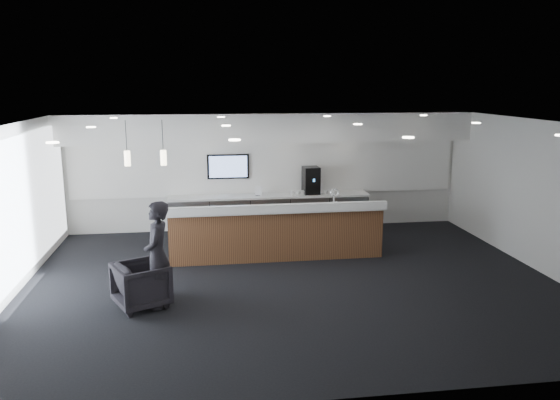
{
  "coord_description": "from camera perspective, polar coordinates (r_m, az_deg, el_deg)",
  "views": [
    {
      "loc": [
        -1.62,
        -9.72,
        3.71
      ],
      "look_at": [
        -0.05,
        1.3,
        1.31
      ],
      "focal_mm": 35.0,
      "sensor_mm": 36.0,
      "label": 1
    }
  ],
  "objects": [
    {
      "name": "right_wall",
      "position": [
        11.97,
        25.67,
        0.3
      ],
      "size": [
        0.02,
        8.0,
        3.0
      ],
      "primitive_type": "cube",
      "color": "silver",
      "rests_on": "ground"
    },
    {
      "name": "cup_2",
      "position": [
        13.86,
        4.12,
        0.84
      ],
      "size": [
        0.14,
        0.14,
        0.1
      ],
      "primitive_type": "imported",
      "rotation": [
        0.0,
        0.0,
        1.29
      ],
      "color": "white",
      "rests_on": "back_credenza"
    },
    {
      "name": "cup_4",
      "position": [
        13.8,
        2.98,
        0.81
      ],
      "size": [
        0.15,
        0.15,
        0.1
      ],
      "primitive_type": "imported",
      "rotation": [
        0.0,
        0.0,
        2.58
      ],
      "color": "white",
      "rests_on": "back_credenza"
    },
    {
      "name": "lounge_guest",
      "position": [
        9.36,
        -12.68,
        -5.6
      ],
      "size": [
        0.46,
        0.68,
        1.81
      ],
      "primitive_type": "imported",
      "rotation": [
        0.0,
        0.0,
        -1.62
      ],
      "color": "black",
      "rests_on": "ground"
    },
    {
      "name": "wall_tv",
      "position": [
        13.8,
        -5.44,
        3.5
      ],
      "size": [
        1.05,
        0.08,
        0.62
      ],
      "color": "black",
      "rests_on": "back_wall"
    },
    {
      "name": "cup_6",
      "position": [
        13.75,
        1.84,
        0.78
      ],
      "size": [
        0.16,
        0.16,
        0.1
      ],
      "primitive_type": "imported",
      "rotation": [
        0.0,
        0.0,
        3.87
      ],
      "color": "white",
      "rests_on": "back_credenza"
    },
    {
      "name": "service_counter",
      "position": [
        11.72,
        -0.37,
        -3.35
      ],
      "size": [
        4.62,
        0.8,
        1.49
      ],
      "rotation": [
        0.0,
        0.0,
        0.01
      ],
      "color": "#4B2A19",
      "rests_on": "ground"
    },
    {
      "name": "pendant_right",
      "position": [
        10.73,
        -15.99,
        3.86
      ],
      "size": [
        0.12,
        0.12,
        0.3
      ],
      "primitive_type": "cylinder",
      "color": "#FFEFC6",
      "rests_on": "ceiling"
    },
    {
      "name": "info_sign_left",
      "position": [
        13.63,
        -2.26,
        0.95
      ],
      "size": [
        0.17,
        0.07,
        0.23
      ],
      "primitive_type": "cube",
      "rotation": [
        0.0,
        0.0,
        -0.31
      ],
      "color": "white",
      "rests_on": "back_credenza"
    },
    {
      "name": "cup_7",
      "position": [
        13.73,
        1.26,
        0.77
      ],
      "size": [
        0.13,
        0.13,
        0.1
      ],
      "primitive_type": "imported",
      "rotation": [
        0.0,
        0.0,
        4.52
      ],
      "color": "white",
      "rests_on": "back_credenza"
    },
    {
      "name": "back_credenza",
      "position": [
        13.84,
        -1.15,
        -1.36
      ],
      "size": [
        5.06,
        0.66,
        0.95
      ],
      "color": "gray",
      "rests_on": "ground"
    },
    {
      "name": "alcove_panel",
      "position": [
        13.95,
        -1.34,
        3.44
      ],
      "size": [
        9.8,
        0.06,
        1.4
      ],
      "primitive_type": "cube",
      "color": "white",
      "rests_on": "back_wall"
    },
    {
      "name": "ceiling",
      "position": [
        9.88,
        1.37,
        8.03
      ],
      "size": [
        10.0,
        8.0,
        0.02
      ],
      "primitive_type": "cube",
      "color": "black",
      "rests_on": "back_wall"
    },
    {
      "name": "armchair",
      "position": [
        9.58,
        -14.26,
        -8.56
      ],
      "size": [
        1.11,
        1.1,
        0.77
      ],
      "primitive_type": "imported",
      "rotation": [
        0.0,
        0.0,
        2.02
      ],
      "color": "black",
      "rests_on": "ground"
    },
    {
      "name": "ceiling_can_lights",
      "position": [
        9.88,
        1.37,
        7.85
      ],
      "size": [
        7.0,
        5.0,
        0.02
      ],
      "primitive_type": null,
      "color": "white",
      "rests_on": "ceiling"
    },
    {
      "name": "info_sign_right",
      "position": [
        13.81,
        4.11,
        1.15
      ],
      "size": [
        0.2,
        0.07,
        0.26
      ],
      "primitive_type": "cube",
      "rotation": [
        0.0,
        0.0,
        0.26
      ],
      "color": "white",
      "rests_on": "back_credenza"
    },
    {
      "name": "pendant_left",
      "position": [
        10.65,
        -12.25,
        4.0
      ],
      "size": [
        0.12,
        0.12,
        0.3
      ],
      "primitive_type": "cylinder",
      "color": "#FFEFC6",
      "rests_on": "ceiling"
    },
    {
      "name": "window_blinds_wall",
      "position": [
        10.51,
        -26.41,
        -1.27
      ],
      "size": [
        0.04,
        7.36,
        2.55
      ],
      "primitive_type": "cube",
      "color": "#B0C0D3",
      "rests_on": "left_wall"
    },
    {
      "name": "left_wall",
      "position": [
        10.53,
        -26.62,
        -1.28
      ],
      "size": [
        0.02,
        8.0,
        3.0
      ],
      "primitive_type": "cube",
      "color": "silver",
      "rests_on": "ground"
    },
    {
      "name": "cup_3",
      "position": [
        13.83,
        3.55,
        0.83
      ],
      "size": [
        0.14,
        0.14,
        0.1
      ],
      "primitive_type": "imported",
      "rotation": [
        0.0,
        0.0,
        1.94
      ],
      "color": "white",
      "rests_on": "back_credenza"
    },
    {
      "name": "soffit_bulkhead",
      "position": [
        13.41,
        -1.15,
        7.61
      ],
      "size": [
        10.0,
        0.9,
        0.7
      ],
      "primitive_type": "cube",
      "color": "white",
      "rests_on": "back_wall"
    },
    {
      "name": "ground",
      "position": [
        10.53,
        1.29,
        -8.48
      ],
      "size": [
        10.0,
        10.0,
        0.0
      ],
      "primitive_type": "plane",
      "color": "black",
      "rests_on": "ground"
    },
    {
      "name": "cup_0",
      "position": [
        13.92,
        5.25,
        0.88
      ],
      "size": [
        0.11,
        0.11,
        0.1
      ],
      "primitive_type": "imported",
      "color": "white",
      "rests_on": "back_credenza"
    },
    {
      "name": "back_wall",
      "position": [
        13.99,
        -1.35,
        3.05
      ],
      "size": [
        10.0,
        0.02,
        3.0
      ],
      "primitive_type": "cube",
      "color": "silver",
      "rests_on": "ground"
    },
    {
      "name": "cup_1",
      "position": [
        13.89,
        4.68,
        0.86
      ],
      "size": [
        0.16,
        0.16,
        0.1
      ],
      "primitive_type": "imported",
      "rotation": [
        0.0,
        0.0,
        0.65
      ],
      "color": "white",
      "rests_on": "back_credenza"
    },
    {
      "name": "coffee_machine",
      "position": [
        13.85,
        3.26,
        2.07
      ],
      "size": [
        0.41,
        0.53,
        0.69
      ],
      "rotation": [
        0.0,
        0.0,
        0.05
      ],
      "color": "black",
      "rests_on": "back_credenza"
    },
    {
      "name": "cup_5",
      "position": [
        13.78,
        2.41,
        0.8
      ],
      "size": [
        0.12,
        0.12,
        0.1
      ],
      "primitive_type": "imported",
      "rotation": [
        0.0,
        0.0,
        3.23
      ],
      "color": "white",
      "rests_on": "back_credenza"
    }
  ]
}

